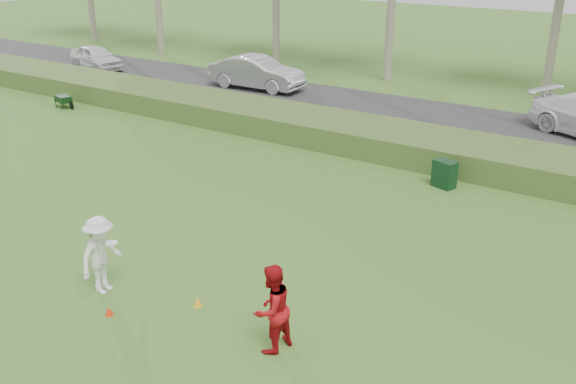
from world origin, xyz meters
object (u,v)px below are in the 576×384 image
Objects in this scene: car_mid at (257,73)px; car_left at (96,57)px; player_white at (101,255)px; cone_orange at (109,311)px; utility_cabinet at (444,174)px; cone_yellow at (198,302)px; player_red at (272,309)px.

car_left is at bearing 93.28° from car_mid.
cone_orange is at bearing -134.03° from player_white.
player_white reaches higher than utility_cabinet.
car_mid reaches higher than cone_orange.
car_left is 0.80× the size of car_mid.
cone_yellow is 27.10m from car_left.
cone_yellow is at bearing -83.31° from utility_cabinet.
cone_yellow is at bearing -150.74° from car_mid.
cone_yellow is 0.05× the size of car_mid.
cone_orange is 0.05× the size of car_left.
player_red reaches higher than car_mid.
utility_cabinet reaches higher than cone_orange.
car_mid is (-9.57, 18.71, 0.78)m from cone_orange.
player_red is 10.13m from utility_cabinet.
player_red reaches higher than car_left.
player_white is at bearing -76.08° from player_red.
player_white is at bearing -118.27° from car_left.
player_red is 3.84m from cone_orange.
car_left is 10.81m from car_mid.
utility_cabinet is (4.19, 10.42, -0.49)m from player_white.
player_white is 2.45m from cone_yellow.
cone_yellow is at bearing -114.12° from car_left.
utility_cabinet is (1.98, 9.74, 0.33)m from cone_yellow.
player_red is at bearing -112.05° from car_left.
car_mid reaches higher than car_left.
car_mid is at bearing -133.43° from player_red.
player_red reaches higher than cone_orange.
cone_orange is at bearing -155.83° from car_mid.
player_white is at bearing 142.56° from cone_orange.
car_left reaches higher than cone_yellow.
utility_cabinet is at bearing 78.54° from cone_yellow.
cone_yellow is at bearing -89.34° from player_red.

